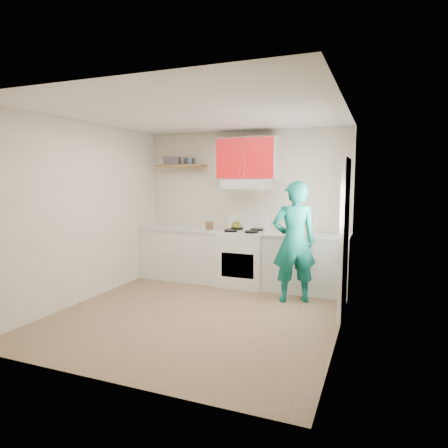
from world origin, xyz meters
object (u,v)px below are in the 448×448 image
at_px(tin, 190,161).
at_px(crock, 209,226).
at_px(person, 294,242).
at_px(stove, 244,258).
at_px(kettle, 236,225).

relative_size(tin, crock, 1.20).
bearing_deg(person, tin, -45.07).
distance_m(stove, crock, 0.81).
xyz_separation_m(stove, crock, (-0.62, -0.03, 0.52)).
bearing_deg(crock, stove, 2.36).
distance_m(tin, crock, 1.23).
distance_m(tin, kettle, 1.42).
bearing_deg(tin, person, -20.11).
height_order(stove, tin, tin).
xyz_separation_m(kettle, crock, (-0.43, -0.17, -0.01)).
bearing_deg(stove, tin, 170.73).
relative_size(crock, person, 0.09).
height_order(tin, crock, tin).
height_order(stove, kettle, kettle).
bearing_deg(person, crock, -44.01).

